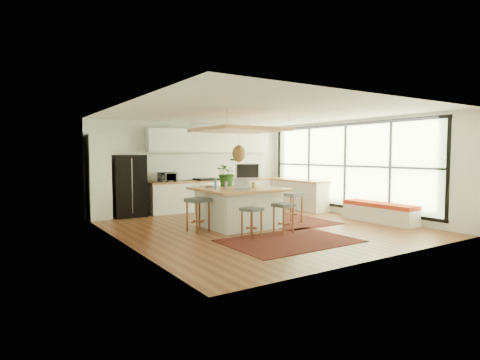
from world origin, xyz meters
TOP-DOWN VIEW (x-y plane):
  - floor at (0.00, 0.00)m, footprint 7.00×7.00m
  - ceiling at (0.00, 0.00)m, footprint 7.00×7.00m
  - wall_back at (0.00, 3.50)m, footprint 6.50×0.00m
  - wall_front at (0.00, -3.50)m, footprint 6.50×0.00m
  - wall_left at (-3.25, 0.00)m, footprint 0.00×7.00m
  - wall_right at (3.25, 0.00)m, footprint 0.00×7.00m
  - window_wall at (3.22, 0.00)m, footprint 0.10×6.20m
  - pantry at (-2.95, 3.18)m, footprint 0.55×0.60m
  - back_counter_base at (0.55, 3.18)m, footprint 4.20×0.60m
  - back_counter_top at (0.55, 3.18)m, footprint 4.24×0.64m
  - backsplash at (0.55, 3.48)m, footprint 4.20×0.02m
  - upper_cabinets at (0.55, 3.32)m, footprint 4.20×0.34m
  - range at (0.30, 3.18)m, footprint 0.76×0.62m
  - right_counter_base at (2.93, 2.00)m, footprint 0.60×2.50m
  - right_counter_top at (2.93, 2.00)m, footprint 0.64×2.54m
  - window_bench at (2.95, -1.20)m, footprint 0.52×2.00m
  - ceiling_panel at (-0.30, 0.40)m, footprint 1.86×1.86m
  - rug_near at (-0.42, -1.65)m, footprint 2.60×1.80m
  - rug_right at (1.14, 0.39)m, footprint 1.80×2.60m
  - fridge at (-2.14, 3.17)m, footprint 0.89×0.72m
  - island at (-0.40, 0.28)m, footprint 1.85×1.85m
  - stool_near_left at (-0.85, -0.94)m, footprint 0.45×0.45m
  - stool_near_right at (-0.01, -0.95)m, footprint 0.42×0.42m
  - stool_right_front at (0.95, -0.12)m, footprint 0.54×0.54m
  - stool_right_back at (0.78, 0.87)m, footprint 0.50×0.50m
  - stool_left_side at (-1.52, 0.20)m, footprint 0.53×0.53m
  - laptop at (-0.54, -0.12)m, footprint 0.44×0.46m
  - monitor at (0.15, 0.68)m, footprint 0.67×0.43m
  - microwave at (-0.99, 3.18)m, footprint 0.52×0.30m
  - island_plant at (-0.32, 0.91)m, footprint 0.67×0.73m
  - island_bowl at (-0.92, 0.78)m, footprint 0.26×0.26m
  - island_bottle_0 at (-0.95, 0.38)m, footprint 0.07×0.07m
  - island_bottle_1 at (-0.80, 0.13)m, footprint 0.07×0.07m
  - island_bottle_2 at (-0.15, -0.02)m, footprint 0.07×0.07m
  - island_bottle_3 at (-0.05, 0.33)m, footprint 0.07×0.07m
  - island_bottle_4 at (-0.60, 0.53)m, footprint 0.07×0.07m

SIDE VIEW (x-z plane):
  - floor at x=0.00m, z-range 0.00..0.00m
  - rug_near at x=-0.42m, z-range 0.00..0.01m
  - rug_right at x=1.14m, z-range 0.00..0.01m
  - window_bench at x=2.95m, z-range 0.00..0.50m
  - stool_near_left at x=-0.85m, z-range 0.04..0.67m
  - stool_near_right at x=-0.01m, z-range 0.03..0.68m
  - stool_right_front at x=0.95m, z-range -0.03..0.74m
  - stool_right_back at x=0.78m, z-range 0.03..0.68m
  - stool_left_side at x=-1.52m, z-range -0.03..0.74m
  - back_counter_base at x=0.55m, z-range 0.00..0.88m
  - right_counter_base at x=2.93m, z-range 0.00..0.88m
  - island at x=-0.40m, z-range 0.00..0.93m
  - range at x=0.30m, z-range 0.00..1.00m
  - back_counter_top at x=0.55m, z-range 0.88..0.93m
  - right_counter_top at x=2.93m, z-range 0.88..0.93m
  - fridge at x=-2.14m, z-range 0.07..1.78m
  - island_bowl at x=-0.92m, z-range 0.93..0.98m
  - island_bottle_0 at x=-0.95m, z-range 0.93..1.12m
  - island_bottle_1 at x=-0.80m, z-range 0.93..1.12m
  - island_bottle_2 at x=-0.15m, z-range 0.93..1.12m
  - island_bottle_3 at x=-0.05m, z-range 0.93..1.12m
  - island_bottle_4 at x=-0.60m, z-range 0.93..1.12m
  - laptop at x=-0.54m, z-range 0.92..1.18m
  - microwave at x=-0.99m, z-range 0.93..1.27m
  - pantry at x=-2.95m, z-range 0.00..2.25m
  - monitor at x=0.15m, z-range 0.90..1.48m
  - island_plant at x=-0.32m, z-range 0.93..1.47m
  - wall_back at x=0.00m, z-range -1.90..4.60m
  - wall_front at x=0.00m, z-range -1.90..4.60m
  - wall_left at x=-3.25m, z-range -2.15..4.85m
  - wall_right at x=3.25m, z-range -2.15..4.85m
  - backsplash at x=0.55m, z-range 0.95..1.75m
  - window_wall at x=3.22m, z-range 0.10..2.70m
  - ceiling_panel at x=-0.30m, z-range 1.65..2.45m
  - upper_cabinets at x=0.55m, z-range 1.80..2.50m
  - ceiling at x=0.00m, z-range 2.70..2.70m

